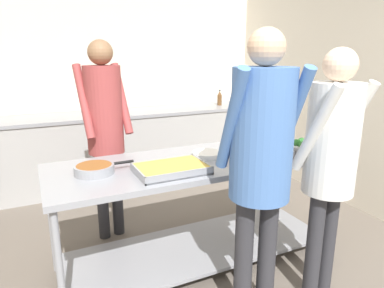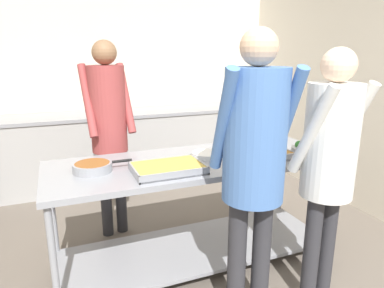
{
  "view_description": "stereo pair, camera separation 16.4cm",
  "coord_description": "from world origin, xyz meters",
  "px_view_note": "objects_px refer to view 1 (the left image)",
  "views": [
    {
      "loc": [
        -1.09,
        -1.06,
        1.67
      ],
      "look_at": [
        0.03,
        1.3,
        0.98
      ],
      "focal_mm": 32.0,
      "sensor_mm": 36.0,
      "label": 1
    },
    {
      "loc": [
        -0.94,
        -1.12,
        1.67
      ],
      "look_at": [
        0.03,
        1.3,
        0.98
      ],
      "focal_mm": 32.0,
      "sensor_mm": 36.0,
      "label": 2
    }
  ],
  "objects_px": {
    "water_bottle": "(220,98)",
    "guest_serving_left": "(331,150)",
    "sauce_pan": "(95,169)",
    "broccoli_bowl": "(303,147)",
    "plate_stack": "(207,154)",
    "serving_tray_vegetables": "(171,169)",
    "serving_tray_roast": "(259,153)",
    "cook_behind_counter": "(105,119)",
    "guest_serving_right": "(261,150)"
  },
  "relations": [
    {
      "from": "sauce_pan",
      "to": "broccoli_bowl",
      "type": "bearing_deg",
      "value": -7.85
    },
    {
      "from": "guest_serving_left",
      "to": "water_bottle",
      "type": "xyz_separation_m",
      "value": [
        0.79,
        2.81,
        -0.03
      ]
    },
    {
      "from": "guest_serving_left",
      "to": "cook_behind_counter",
      "type": "height_order",
      "value": "cook_behind_counter"
    },
    {
      "from": "guest_serving_left",
      "to": "guest_serving_right",
      "type": "distance_m",
      "value": 0.54
    },
    {
      "from": "broccoli_bowl",
      "to": "sauce_pan",
      "type": "bearing_deg",
      "value": 172.15
    },
    {
      "from": "plate_stack",
      "to": "guest_serving_left",
      "type": "distance_m",
      "value": 0.93
    },
    {
      "from": "plate_stack",
      "to": "serving_tray_roast",
      "type": "distance_m",
      "value": 0.42
    },
    {
      "from": "broccoli_bowl",
      "to": "water_bottle",
      "type": "relative_size",
      "value": 1.03
    },
    {
      "from": "cook_behind_counter",
      "to": "water_bottle",
      "type": "height_order",
      "value": "cook_behind_counter"
    },
    {
      "from": "serving_tray_vegetables",
      "to": "guest_serving_left",
      "type": "bearing_deg",
      "value": -31.37
    },
    {
      "from": "serving_tray_vegetables",
      "to": "plate_stack",
      "type": "distance_m",
      "value": 0.46
    },
    {
      "from": "serving_tray_vegetables",
      "to": "guest_serving_right",
      "type": "xyz_separation_m",
      "value": [
        0.36,
        -0.51,
        0.22
      ]
    },
    {
      "from": "sauce_pan",
      "to": "guest_serving_left",
      "type": "distance_m",
      "value": 1.57
    },
    {
      "from": "sauce_pan",
      "to": "serving_tray_roast",
      "type": "distance_m",
      "value": 1.27
    },
    {
      "from": "guest_serving_left",
      "to": "cook_behind_counter",
      "type": "relative_size",
      "value": 0.96
    },
    {
      "from": "plate_stack",
      "to": "cook_behind_counter",
      "type": "xyz_separation_m",
      "value": [
        -0.65,
        0.67,
        0.22
      ]
    },
    {
      "from": "guest_serving_right",
      "to": "broccoli_bowl",
      "type": "bearing_deg",
      "value": 31.55
    },
    {
      "from": "serving_tray_vegetables",
      "to": "broccoli_bowl",
      "type": "bearing_deg",
      "value": -1.18
    },
    {
      "from": "guest_serving_right",
      "to": "cook_behind_counter",
      "type": "relative_size",
      "value": 1.01
    },
    {
      "from": "broccoli_bowl",
      "to": "guest_serving_left",
      "type": "xyz_separation_m",
      "value": [
        -0.26,
        -0.52,
        0.14
      ]
    },
    {
      "from": "serving_tray_roast",
      "to": "broccoli_bowl",
      "type": "height_order",
      "value": "broccoli_bowl"
    },
    {
      "from": "serving_tray_vegetables",
      "to": "water_bottle",
      "type": "xyz_separation_m",
      "value": [
        1.69,
        2.26,
        0.13
      ]
    },
    {
      "from": "serving_tray_vegetables",
      "to": "guest_serving_right",
      "type": "distance_m",
      "value": 0.67
    },
    {
      "from": "cook_behind_counter",
      "to": "sauce_pan",
      "type": "bearing_deg",
      "value": -107.9
    },
    {
      "from": "sauce_pan",
      "to": "cook_behind_counter",
      "type": "bearing_deg",
      "value": 72.1
    },
    {
      "from": "serving_tray_roast",
      "to": "serving_tray_vegetables",
      "type": "bearing_deg",
      "value": -175.92
    },
    {
      "from": "cook_behind_counter",
      "to": "broccoli_bowl",
      "type": "bearing_deg",
      "value": -33.14
    },
    {
      "from": "serving_tray_vegetables",
      "to": "sauce_pan",
      "type": "bearing_deg",
      "value": 157.14
    },
    {
      "from": "sauce_pan",
      "to": "serving_tray_roast",
      "type": "xyz_separation_m",
      "value": [
        1.26,
        -0.15,
        -0.01
      ]
    },
    {
      "from": "water_bottle",
      "to": "guest_serving_left",
      "type": "bearing_deg",
      "value": -105.76
    },
    {
      "from": "sauce_pan",
      "to": "guest_serving_right",
      "type": "height_order",
      "value": "guest_serving_right"
    },
    {
      "from": "serving_tray_vegetables",
      "to": "cook_behind_counter",
      "type": "height_order",
      "value": "cook_behind_counter"
    },
    {
      "from": "serving_tray_roast",
      "to": "broccoli_bowl",
      "type": "relative_size",
      "value": 1.96
    },
    {
      "from": "plate_stack",
      "to": "guest_serving_right",
      "type": "bearing_deg",
      "value": -92.98
    },
    {
      "from": "guest_serving_right",
      "to": "water_bottle",
      "type": "height_order",
      "value": "guest_serving_right"
    },
    {
      "from": "serving_tray_roast",
      "to": "guest_serving_right",
      "type": "bearing_deg",
      "value": -126.45
    },
    {
      "from": "sauce_pan",
      "to": "serving_tray_vegetables",
      "type": "xyz_separation_m",
      "value": [
        0.48,
        -0.2,
        -0.01
      ]
    },
    {
      "from": "guest_serving_left",
      "to": "water_bottle",
      "type": "relative_size",
      "value": 7.63
    },
    {
      "from": "broccoli_bowl",
      "to": "guest_serving_left",
      "type": "bearing_deg",
      "value": -116.93
    },
    {
      "from": "broccoli_bowl",
      "to": "water_bottle",
      "type": "distance_m",
      "value": 2.35
    },
    {
      "from": "serving_tray_vegetables",
      "to": "serving_tray_roast",
      "type": "height_order",
      "value": "same"
    },
    {
      "from": "serving_tray_vegetables",
      "to": "water_bottle",
      "type": "relative_size",
      "value": 2.16
    },
    {
      "from": "cook_behind_counter",
      "to": "serving_tray_roast",
      "type": "bearing_deg",
      "value": -39.16
    },
    {
      "from": "broccoli_bowl",
      "to": "guest_serving_left",
      "type": "distance_m",
      "value": 0.6
    },
    {
      "from": "plate_stack",
      "to": "serving_tray_vegetables",
      "type": "bearing_deg",
      "value": -150.51
    },
    {
      "from": "sauce_pan",
      "to": "water_bottle",
      "type": "distance_m",
      "value": 2.99
    },
    {
      "from": "broccoli_bowl",
      "to": "guest_serving_right",
      "type": "distance_m",
      "value": 0.96
    },
    {
      "from": "sauce_pan",
      "to": "serving_tray_vegetables",
      "type": "bearing_deg",
      "value": -22.86
    },
    {
      "from": "serving_tray_roast",
      "to": "plate_stack",
      "type": "bearing_deg",
      "value": 156.09
    },
    {
      "from": "sauce_pan",
      "to": "broccoli_bowl",
      "type": "height_order",
      "value": "broccoli_bowl"
    }
  ]
}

